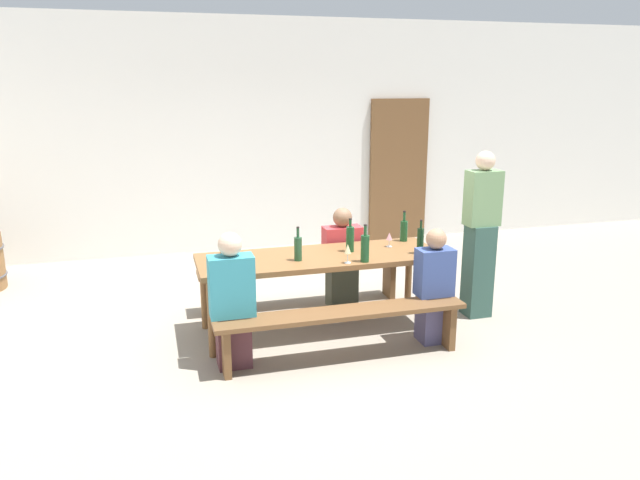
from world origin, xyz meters
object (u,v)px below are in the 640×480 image
at_px(wine_bottle_4, 350,239).
at_px(seated_guest_far_0, 342,261).
at_px(wine_glass_0, 348,250).
at_px(wine_bottle_3, 420,240).
at_px(bench_near, 342,320).
at_px(wine_bottle_2, 365,248).
at_px(seated_guest_near_1, 434,289).
at_px(tasting_table, 320,263).
at_px(wine_bottle_0, 298,248).
at_px(wine_bottle_1, 404,230).
at_px(wooden_door, 398,170).
at_px(wine_glass_1, 389,237).
at_px(standing_host, 480,237).
at_px(bench_far, 302,273).
at_px(seated_guest_near_0, 232,304).
at_px(wine_glass_2, 226,241).

height_order(wine_bottle_4, seated_guest_far_0, seated_guest_far_0).
relative_size(wine_glass_0, seated_guest_far_0, 0.17).
bearing_deg(wine_bottle_3, seated_guest_far_0, 125.61).
bearing_deg(bench_near, wine_bottle_2, 48.49).
height_order(bench_near, seated_guest_near_1, seated_guest_near_1).
bearing_deg(wine_glass_0, tasting_table, 118.70).
height_order(wine_glass_0, seated_guest_far_0, seated_guest_far_0).
bearing_deg(wine_bottle_0, tasting_table, 24.13).
distance_m(wine_bottle_1, seated_guest_far_0, 0.73).
bearing_deg(seated_guest_far_0, seated_guest_near_1, 26.03).
bearing_deg(tasting_table, wooden_door, 55.85).
relative_size(wooden_door, tasting_table, 0.91).
distance_m(wine_glass_1, standing_host, 0.93).
bearing_deg(bench_near, bench_far, 90.00).
bearing_deg(wooden_door, tasting_table, -124.15).
bearing_deg(seated_guest_near_0, standing_host, -79.53).
distance_m(tasting_table, wine_bottle_1, 1.03).
bearing_deg(wooden_door, seated_guest_near_1, -107.94).
distance_m(wine_bottle_0, wine_bottle_1, 1.28).
bearing_deg(wine_bottle_3, wine_bottle_0, 175.20).
xyz_separation_m(tasting_table, bench_far, (0.00, 0.69, -0.32)).
bearing_deg(wine_bottle_1, wine_bottle_4, -160.77).
relative_size(wooden_door, wine_bottle_2, 6.02).
height_order(wine_bottle_1, wine_bottle_2, wine_bottle_2).
distance_m(bench_near, wine_glass_1, 1.20).
relative_size(wooden_door, seated_guest_near_1, 1.96).
relative_size(bench_far, wine_bottle_3, 6.63).
bearing_deg(wooden_door, wine_glass_0, -119.53).
xyz_separation_m(tasting_table, wine_glass_0, (0.17, -0.31, 0.20)).
xyz_separation_m(tasting_table, bench_near, (0.00, -0.69, -0.32)).
bearing_deg(wine_bottle_3, wine_bottle_2, -169.73).
relative_size(tasting_table, seated_guest_far_0, 2.13).
bearing_deg(wine_glass_0, bench_near, -114.20).
bearing_deg(wine_bottle_3, seated_guest_near_1, -91.02).
xyz_separation_m(tasting_table, wine_glass_2, (-0.84, 0.31, 0.20)).
distance_m(wine_bottle_1, seated_guest_near_0, 2.09).
xyz_separation_m(bench_near, seated_guest_far_0, (0.40, 1.24, 0.15)).
xyz_separation_m(wine_bottle_3, wine_bottle_4, (-0.62, 0.26, -0.00)).
distance_m(wine_bottle_2, wine_glass_2, 1.33).
xyz_separation_m(wine_bottle_4, seated_guest_near_1, (0.61, -0.59, -0.37)).
bearing_deg(wine_bottle_0, wine_glass_0, -26.51).
height_order(bench_far, seated_guest_near_1, seated_guest_near_1).
relative_size(wine_bottle_0, seated_guest_far_0, 0.29).
bearing_deg(wine_glass_1, seated_guest_near_1, -74.38).
bearing_deg(standing_host, wine_bottle_0, 1.20).
distance_m(tasting_table, wine_glass_2, 0.92).
bearing_deg(seated_guest_near_0, wine_glass_2, -4.94).
xyz_separation_m(bench_far, seated_guest_far_0, (0.40, -0.15, 0.15)).
relative_size(tasting_table, seated_guest_near_0, 1.98).
xyz_separation_m(bench_near, seated_guest_near_1, (0.93, 0.15, 0.15)).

